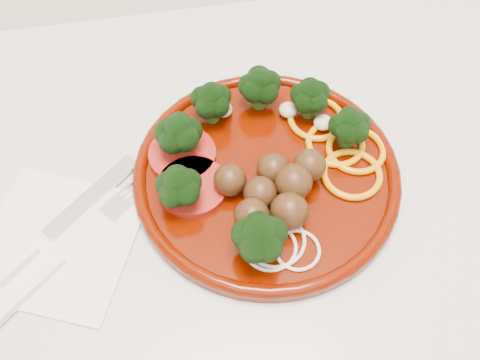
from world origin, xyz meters
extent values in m
cube|color=beige|center=(0.00, 1.70, 0.43)|extent=(2.40, 0.60, 0.87)
cube|color=beige|center=(0.00, 1.70, 0.89)|extent=(2.40, 0.60, 0.03)
cylinder|color=#460B00|center=(0.20, 1.71, 0.91)|extent=(0.28, 0.28, 0.01)
torus|color=#460B00|center=(0.20, 1.71, 0.91)|extent=(0.28, 0.28, 0.01)
sphere|color=#4B2A12|center=(0.18, 1.65, 0.93)|extent=(0.04, 0.04, 0.04)
sphere|color=#4B2A12|center=(0.16, 1.70, 0.93)|extent=(0.04, 0.04, 0.04)
sphere|color=#4B2A12|center=(0.21, 1.70, 0.93)|extent=(0.04, 0.04, 0.04)
sphere|color=#4B2A12|center=(0.22, 1.68, 0.93)|extent=(0.04, 0.04, 0.04)
sphere|color=#4B2A12|center=(0.24, 1.69, 0.93)|extent=(0.04, 0.04, 0.04)
sphere|color=#4B2A12|center=(0.19, 1.68, 0.93)|extent=(0.04, 0.04, 0.04)
sphere|color=#4B2A12|center=(0.21, 1.65, 0.93)|extent=(0.04, 0.04, 0.04)
torus|color=orange|center=(0.28, 1.73, 0.92)|extent=(0.06, 0.06, 0.01)
torus|color=orange|center=(0.29, 1.69, 0.92)|extent=(0.06, 0.06, 0.01)
torus|color=orange|center=(0.27, 1.77, 0.92)|extent=(0.06, 0.06, 0.01)
torus|color=orange|center=(0.30, 1.72, 0.92)|extent=(0.06, 0.06, 0.01)
cylinder|color=#720A07|center=(0.12, 1.75, 0.92)|extent=(0.07, 0.07, 0.01)
cylinder|color=#720A07|center=(0.12, 1.70, 0.92)|extent=(0.07, 0.07, 0.01)
torus|color=beige|center=(0.19, 1.62, 0.91)|extent=(0.05, 0.05, 0.00)
torus|color=beige|center=(0.21, 1.62, 0.91)|extent=(0.04, 0.04, 0.00)
torus|color=beige|center=(0.19, 1.63, 0.91)|extent=(0.06, 0.06, 0.00)
ellipsoid|color=#C6B793|center=(0.24, 1.78, 0.92)|extent=(0.02, 0.02, 0.01)
ellipsoid|color=#C6B793|center=(0.17, 1.80, 0.92)|extent=(0.02, 0.02, 0.01)
ellipsoid|color=#C6B793|center=(0.28, 1.76, 0.92)|extent=(0.02, 0.02, 0.01)
cube|color=white|center=(-0.01, 1.67, 0.90)|extent=(0.19, 0.19, 0.00)
cube|color=silver|center=(0.02, 1.72, 0.91)|extent=(0.10, 0.09, 0.00)
cube|color=white|center=(-0.04, 1.62, 0.91)|extent=(0.07, 0.06, 0.01)
cube|color=silver|center=(0.05, 1.70, 0.91)|extent=(0.03, 0.03, 0.00)
cube|color=silver|center=(0.07, 1.71, 0.91)|extent=(0.02, 0.02, 0.00)
cube|color=silver|center=(0.07, 1.71, 0.91)|extent=(0.02, 0.02, 0.00)
cube|color=silver|center=(0.06, 1.72, 0.91)|extent=(0.02, 0.02, 0.00)
cube|color=silver|center=(0.06, 1.72, 0.91)|extent=(0.02, 0.02, 0.00)
camera|label=1|loc=(0.12, 1.40, 1.37)|focal=40.00mm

